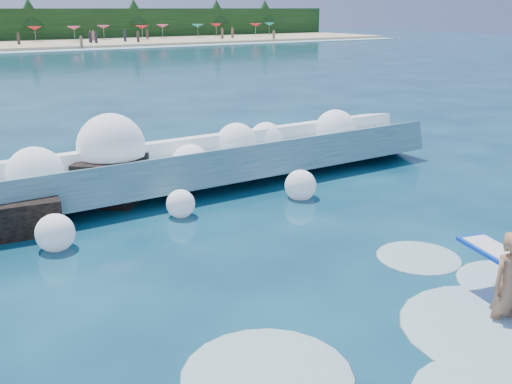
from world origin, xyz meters
TOP-DOWN VIEW (x-y plane):
  - ground at (0.00, 0.00)m, footprint 200.00×200.00m
  - breaking_wave at (0.60, 6.86)m, footprint 19.77×3.01m
  - surfer_with_board at (3.29, -3.18)m, footprint 1.31×3.05m
  - wave_spray at (0.65, 6.67)m, footprint 15.33×4.42m
  - surf_foam at (2.32, -2.92)m, footprint 9.25×5.70m

SIDE VIEW (x-z plane):
  - ground at x=0.00m, z-range 0.00..0.00m
  - surf_foam at x=2.32m, z-range -0.08..0.08m
  - breaking_wave at x=0.60m, z-range -0.26..1.45m
  - surfer_with_board at x=3.29m, z-range -0.25..1.67m
  - wave_spray at x=0.65m, z-range -0.09..2.34m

